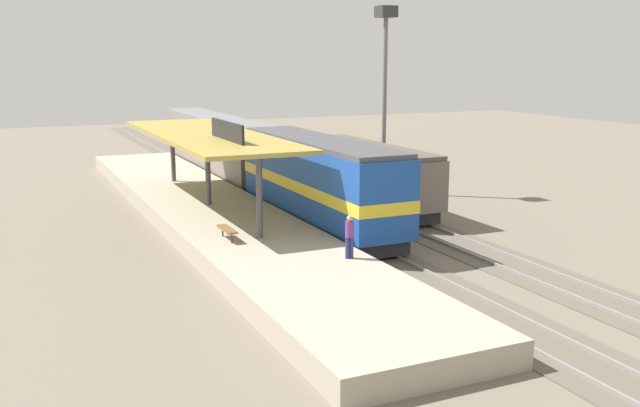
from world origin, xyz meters
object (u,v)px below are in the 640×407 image
(platform_bench, at_px, (227,230))
(light_mast, at_px, (385,61))
(freight_car, at_px, (368,175))
(locomotive, at_px, (318,182))
(passenger_carriage_single, at_px, (217,145))
(person_waiting, at_px, (350,234))

(platform_bench, height_order, light_mast, light_mast)
(freight_car, height_order, light_mast, light_mast)
(locomotive, height_order, passenger_carriage_single, locomotive)
(locomotive, xyz_separation_m, light_mast, (7.80, 7.08, 5.99))
(light_mast, bearing_deg, platform_bench, -142.00)
(passenger_carriage_single, relative_size, light_mast, 1.71)
(light_mast, height_order, person_waiting, light_mast)
(platform_bench, xyz_separation_m, freight_car, (10.60, 6.93, 0.63))
(platform_bench, height_order, freight_car, freight_car)
(platform_bench, distance_m, passenger_carriage_single, 22.54)
(locomotive, bearing_deg, light_mast, 42.22)
(platform_bench, xyz_separation_m, light_mast, (13.80, 10.78, 7.05))
(passenger_carriage_single, distance_m, person_waiting, 26.60)
(locomotive, distance_m, light_mast, 12.12)
(locomotive, xyz_separation_m, passenger_carriage_single, (0.00, 18.00, -0.10))
(light_mast, distance_m, person_waiting, 19.78)
(platform_bench, distance_m, freight_car, 12.68)
(platform_bench, height_order, person_waiting, person_waiting)
(passenger_carriage_single, height_order, person_waiting, passenger_carriage_single)
(platform_bench, distance_m, person_waiting, 5.91)
(person_waiting, bearing_deg, passenger_carriage_single, 84.53)
(locomotive, xyz_separation_m, person_waiting, (-2.54, -8.47, -0.56))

